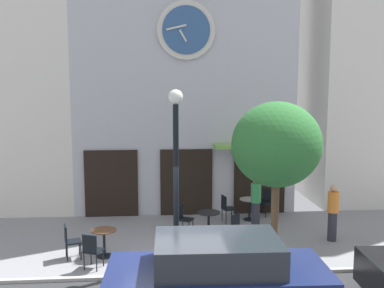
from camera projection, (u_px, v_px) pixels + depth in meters
ground_plane at (175, 285)px, 9.93m from camera, size 24.33×10.97×0.13m
clock_building at (184, 54)px, 15.77m from camera, size 7.71×3.52×10.90m
street_lamp at (176, 178)px, 10.78m from camera, size 0.36×0.36×4.38m
street_tree at (277, 145)px, 10.79m from camera, size 2.23×2.01×4.09m
cafe_table_center_left at (104, 238)px, 11.48m from camera, size 0.66×0.66×0.73m
cafe_table_leftmost at (209, 220)px, 12.95m from camera, size 0.68×0.68×0.77m
cafe_table_center_right at (250, 205)px, 14.67m from camera, size 0.66×0.66×0.72m
cafe_chair_facing_wall at (227, 207)px, 14.41m from camera, size 0.48×0.48×0.90m
cafe_chair_near_lamp at (92, 249)px, 10.68m from camera, size 0.52×0.52×0.90m
cafe_chair_facing_street at (70, 239)px, 11.34m from camera, size 0.50×0.50×0.90m
cafe_chair_by_entrance at (183, 217)px, 13.29m from camera, size 0.53×0.53×0.90m
cafe_chair_near_tree at (267, 200)px, 15.19m from camera, size 0.56×0.56×0.90m
cafe_chair_under_awning at (232, 226)px, 12.36m from camera, size 0.57×0.57×0.90m
pedestrian_orange at (333, 212)px, 12.64m from camera, size 0.40×0.40×1.67m
pedestrian_green at (256, 202)px, 13.71m from camera, size 0.36×0.36×1.67m
parked_car_navy at (217, 277)px, 8.55m from camera, size 4.34×2.10×1.55m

